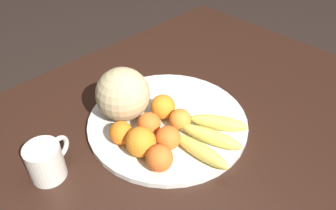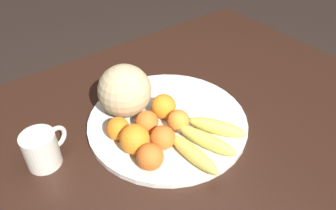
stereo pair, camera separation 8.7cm
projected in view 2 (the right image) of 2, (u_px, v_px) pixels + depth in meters
kitchen_table at (174, 152)px, 0.95m from camera, size 1.39×0.99×0.73m
fruit_bowl at (168, 121)px, 0.91m from camera, size 0.44×0.44×0.02m
melon at (125, 91)px, 0.88m from camera, size 0.15×0.15×0.15m
banana_bunch at (205, 140)px, 0.81m from camera, size 0.19×0.19×0.04m
orange_front_left at (147, 122)px, 0.85m from camera, size 0.06×0.06×0.06m
orange_front_right at (135, 139)px, 0.79m from camera, size 0.07×0.07×0.07m
orange_mid_center at (150, 157)px, 0.75m from camera, size 0.06×0.06×0.06m
orange_back_left at (178, 121)px, 0.85m from camera, size 0.06×0.06×0.06m
orange_back_right at (163, 138)px, 0.80m from camera, size 0.06×0.06×0.06m
orange_top_small at (165, 106)px, 0.89m from camera, size 0.07×0.07×0.07m
orange_side_extra at (118, 128)px, 0.83m from camera, size 0.06×0.06×0.06m
produce_tag at (157, 139)px, 0.84m from camera, size 0.09×0.08×0.00m
ceramic_mug at (42, 149)px, 0.77m from camera, size 0.12×0.08×0.09m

